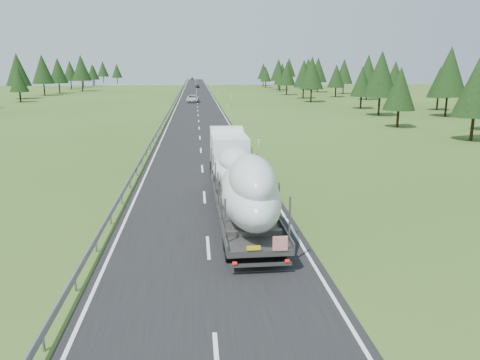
{
  "coord_description": "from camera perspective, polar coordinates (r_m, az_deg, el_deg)",
  "views": [
    {
      "loc": [
        -0.46,
        -21.31,
        8.59
      ],
      "look_at": [
        2.03,
        5.07,
        2.11
      ],
      "focal_mm": 35.0,
      "sensor_mm": 36.0,
      "label": 1
    }
  ],
  "objects": [
    {
      "name": "ground",
      "position": [
        22.97,
        -3.9,
        -8.25
      ],
      "size": [
        400.0,
        400.0,
        0.0
      ],
      "primitive_type": "plane",
      "color": "#36541C",
      "rests_on": "ground"
    },
    {
      "name": "road_surface",
      "position": [
        121.61,
        -5.25,
        9.63
      ],
      "size": [
        10.0,
        400.0,
        0.02
      ],
      "primitive_type": "cube",
      "color": "black",
      "rests_on": "ground"
    },
    {
      "name": "highway_sign",
      "position": [
        101.82,
        -1.1,
        9.91
      ],
      "size": [
        0.08,
        0.9,
        2.6
      ],
      "color": "slate",
      "rests_on": "ground"
    },
    {
      "name": "marker_posts",
      "position": [
        176.63,
        -3.21,
        11.1
      ],
      "size": [
        0.13,
        350.08,
        1.0
      ],
      "color": "silver",
      "rests_on": "ground"
    },
    {
      "name": "distant_car_blue",
      "position": [
        317.83,
        -5.84,
        12.23
      ],
      "size": [
        1.57,
        4.0,
        1.3
      ],
      "primitive_type": "imported",
      "rotation": [
        0.0,
        0.0,
        -0.05
      ],
      "color": "#151D3C",
      "rests_on": "ground"
    },
    {
      "name": "tree_line_left",
      "position": [
        129.84,
        -25.72,
        11.72
      ],
      "size": [
        15.52,
        272.74,
        12.41
      ],
      "color": "black",
      "rests_on": "ground"
    },
    {
      "name": "distant_car_dark",
      "position": [
        192.97,
        -5.2,
        11.31
      ],
      "size": [
        1.68,
        3.84,
        1.29
      ],
      "primitive_type": "imported",
      "rotation": [
        0.0,
        0.0,
        0.04
      ],
      "color": "black",
      "rests_on": "ground"
    },
    {
      "name": "guardrail",
      "position": [
        121.61,
        -7.79,
        9.84
      ],
      "size": [
        0.1,
        400.0,
        0.76
      ],
      "color": "slate",
      "rests_on": "ground"
    },
    {
      "name": "boat_truck",
      "position": [
        27.71,
        -0.1,
        0.72
      ],
      "size": [
        3.05,
        20.7,
        4.57
      ],
      "color": "white",
      "rests_on": "ground"
    },
    {
      "name": "tree_line_right",
      "position": [
        123.66,
        13.72,
        12.6
      ],
      "size": [
        27.01,
        272.33,
        12.46
      ],
      "color": "black",
      "rests_on": "ground"
    },
    {
      "name": "distant_van",
      "position": [
        115.55,
        -5.8,
        9.83
      ],
      "size": [
        3.15,
        6.37,
        1.74
      ],
      "primitive_type": "imported",
      "rotation": [
        0.0,
        0.0,
        -0.04
      ],
      "color": "silver",
      "rests_on": "ground"
    }
  ]
}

